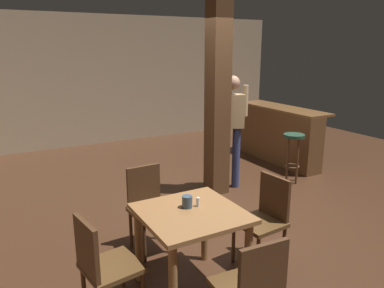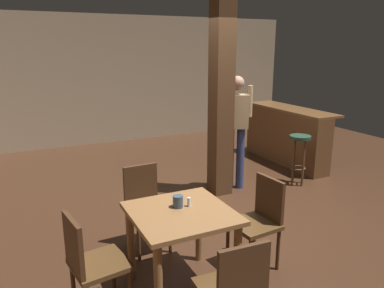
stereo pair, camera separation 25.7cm
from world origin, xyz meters
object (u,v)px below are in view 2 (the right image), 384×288
object	(u,v)px
bar_counter	(286,135)
chair_west	(90,261)
chair_north	(145,203)
salt_shaker	(189,202)
bar_stool_near	(299,149)
dining_table	(181,226)
napkin_cup	(178,202)
chair_east	(260,218)
standing_person	(236,124)

from	to	relation	value
bar_counter	chair_west	bearing A→B (deg)	-147.25
chair_west	chair_north	bearing A→B (deg)	49.30
chair_north	salt_shaker	distance (m)	0.86
chair_north	bar_stool_near	distance (m)	2.90
dining_table	salt_shaker	xyz separation A→B (m)	(0.10, 0.06, 0.19)
chair_west	napkin_cup	world-z (taller)	chair_west
dining_table	bar_stool_near	size ratio (longest dim) A/B	1.07
chair_west	chair_north	xyz separation A→B (m)	(0.75, 0.88, 0.00)
chair_east	standing_person	size ratio (longest dim) A/B	0.52
salt_shaker	bar_counter	bearing A→B (deg)	38.58
chair_north	bar_counter	bearing A→B (deg)	27.78
chair_east	salt_shaker	size ratio (longest dim) A/B	10.71
salt_shaker	bar_counter	world-z (taller)	bar_counter
salt_shaker	standing_person	xyz separation A→B (m)	(1.66, 1.86, 0.20)
napkin_cup	salt_shaker	size ratio (longest dim) A/B	1.29
chair_west	salt_shaker	distance (m)	0.95
standing_person	bar_counter	distance (m)	1.77
salt_shaker	dining_table	bearing A→B (deg)	-149.99
napkin_cup	bar_counter	xyz separation A→B (m)	(3.31, 2.54, -0.29)
chair_north	standing_person	distance (m)	2.16
chair_east	bar_stool_near	world-z (taller)	chair_east
salt_shaker	bar_stool_near	size ratio (longest dim) A/B	0.10
salt_shaker	bar_counter	size ratio (longest dim) A/B	0.04
chair_east	chair_west	world-z (taller)	same
napkin_cup	bar_stool_near	size ratio (longest dim) A/B	0.14
bar_stool_near	salt_shaker	bearing A→B (deg)	-149.57
bar_stool_near	chair_east	bearing A→B (deg)	-140.07
chair_north	bar_counter	size ratio (longest dim) A/B	0.45
salt_shaker	napkin_cup	bearing A→B (deg)	163.91
napkin_cup	chair_north	bearing A→B (deg)	93.70
chair_east	chair_north	bearing A→B (deg)	137.23
chair_east	napkin_cup	size ratio (longest dim) A/B	8.28
chair_north	bar_counter	xyz separation A→B (m)	(3.36, 1.77, 0.02)
napkin_cup	salt_shaker	bearing A→B (deg)	-16.09
dining_table	chair_north	size ratio (longest dim) A/B	0.96
chair_west	standing_person	distance (m)	3.25
napkin_cup	standing_person	size ratio (longest dim) A/B	0.06
chair_east	standing_person	world-z (taller)	standing_person
dining_table	chair_north	distance (m)	0.86
chair_west	salt_shaker	xyz separation A→B (m)	(0.90, 0.08, 0.29)
chair_east	napkin_cup	bearing A→B (deg)	175.90
dining_table	bar_counter	xyz separation A→B (m)	(3.32, 2.63, -0.09)
bar_counter	bar_stool_near	world-z (taller)	bar_counter
napkin_cup	bar_counter	size ratio (longest dim) A/B	0.05
salt_shaker	bar_counter	xyz separation A→B (m)	(3.22, 2.57, -0.28)
chair_west	bar_stool_near	xyz separation A→B (m)	(3.55, 1.64, 0.08)
dining_table	chair_east	xyz separation A→B (m)	(0.86, 0.03, -0.11)
chair_north	napkin_cup	distance (m)	0.83
standing_person	salt_shaker	bearing A→B (deg)	-131.81
salt_shaker	chair_north	bearing A→B (deg)	100.31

